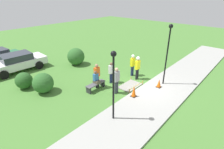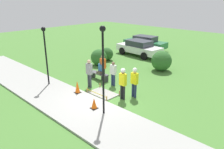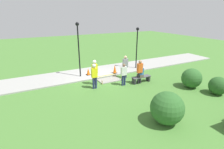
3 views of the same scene
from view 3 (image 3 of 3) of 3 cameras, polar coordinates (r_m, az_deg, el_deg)
ground_plane at (r=14.14m, az=-4.35°, el=-1.39°), size 60.00×60.00×0.00m
sidewalk at (r=15.45m, az=-6.59°, el=0.56°), size 28.00×3.04×0.10m
wet_concrete_patch at (r=13.79m, az=-0.98°, el=-1.74°), size 1.74×1.12×0.31m
traffic_cone_near_patch at (r=15.02m, az=0.92°, el=1.83°), size 0.34×0.34×0.76m
traffic_cone_far_patch at (r=14.74m, az=-7.75°, el=0.97°), size 0.34×0.34×0.59m
park_bench at (r=13.45m, az=9.52°, el=-1.23°), size 1.52×0.44×0.48m
person_seated_on_bench at (r=13.18m, az=9.40°, el=0.66°), size 0.36×0.44×0.89m
worker_supervisor at (r=12.67m, az=-5.68°, el=1.47°), size 0.40×0.27×1.86m
worker_assistant at (r=11.99m, az=-5.78°, el=0.17°), size 0.40×0.26×1.80m
bystander_in_orange_shirt at (r=12.97m, az=9.04°, el=1.31°), size 0.40×0.24×1.80m
bystander_in_gray_shirt at (r=12.55m, az=3.85°, el=0.36°), size 0.40×0.22×1.63m
bystander_in_white_shirt at (r=13.98m, az=4.35°, el=2.98°), size 0.40×0.24×1.86m
lamppost_near at (r=13.94m, az=-10.93°, el=10.24°), size 0.28×0.28×4.28m
lamppost_far at (r=16.21m, az=8.17°, el=10.52°), size 0.28×0.28×3.73m
shrub_rounded_near at (r=13.48m, az=24.54°, el=-1.09°), size 1.38×1.38×1.38m
shrub_rounded_mid at (r=8.73m, az=17.54°, el=-10.41°), size 1.59×1.59×1.59m
shrub_rounded_far at (r=13.19m, az=31.36°, el=-3.14°), size 1.17×1.17×1.17m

